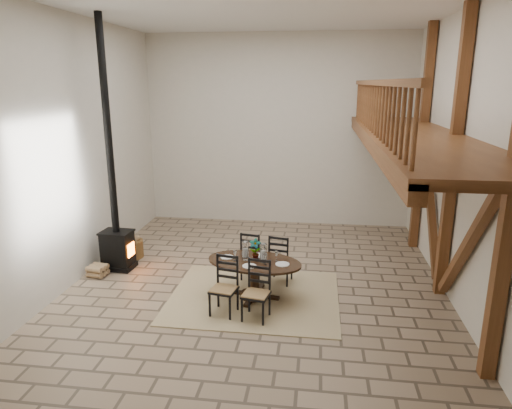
# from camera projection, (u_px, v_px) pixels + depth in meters

# --- Properties ---
(ground) EXTENTS (8.00, 8.00, 0.00)m
(ground) POSITION_uv_depth(u_px,v_px,m) (258.00, 282.00, 8.88)
(ground) COLOR gray
(ground) RESTS_ON ground
(room_shell) EXTENTS (7.02, 8.02, 5.01)m
(room_shell) POSITION_uv_depth(u_px,v_px,m) (325.00, 126.00, 7.94)
(room_shell) COLOR beige
(room_shell) RESTS_ON ground
(rug) EXTENTS (3.00, 2.50, 0.02)m
(rug) POSITION_uv_depth(u_px,v_px,m) (254.00, 297.00, 8.24)
(rug) COLOR tan
(rug) RESTS_ON ground
(dining_table) EXTENTS (1.87, 2.04, 1.10)m
(dining_table) POSITION_uv_depth(u_px,v_px,m) (254.00, 276.00, 8.14)
(dining_table) COLOR black
(dining_table) RESTS_ON ground
(wood_stove) EXTENTS (0.66, 0.52, 5.00)m
(wood_stove) POSITION_uv_depth(u_px,v_px,m) (115.00, 216.00, 9.23)
(wood_stove) COLOR black
(wood_stove) RESTS_ON ground
(log_basket) EXTENTS (0.58, 0.58, 0.48)m
(log_basket) POSITION_uv_depth(u_px,v_px,m) (130.00, 248.00, 10.09)
(log_basket) COLOR brown
(log_basket) RESTS_ON ground
(log_stack) EXTENTS (0.38, 0.39, 0.23)m
(log_stack) POSITION_uv_depth(u_px,v_px,m) (98.00, 271.00, 9.11)
(log_stack) COLOR tan
(log_stack) RESTS_ON ground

